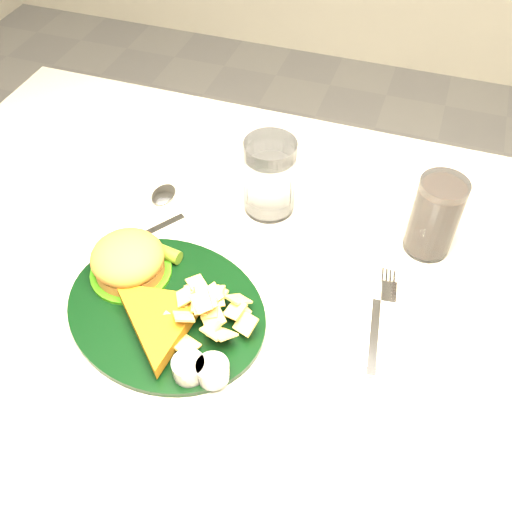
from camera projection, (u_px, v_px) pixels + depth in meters
The scene contains 7 objects.
ground at pixel (255, 481), 1.35m from camera, with size 4.00×4.00×0.00m, color gray.
table at pixel (254, 407), 1.07m from camera, with size 1.20×0.80×0.75m, color #AAA59A, non-canonical shape.
dinner_plate at pixel (164, 297), 0.73m from camera, with size 0.28×0.23×0.06m, color black, non-canonical shape.
water_glass at pixel (270, 177), 0.85m from camera, with size 0.08×0.08×0.12m, color white.
cola_glass at pixel (435, 217), 0.79m from camera, with size 0.07×0.07×0.12m, color black.
fork_napkin at pixel (375, 330), 0.73m from camera, with size 0.12×0.15×0.01m, color white, non-canonical shape.
spoon at pixel (147, 232), 0.85m from camera, with size 0.05×0.17×0.01m, color silver, non-canonical shape.
Camera 1 is at (0.17, -0.48, 1.36)m, focal length 40.00 mm.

